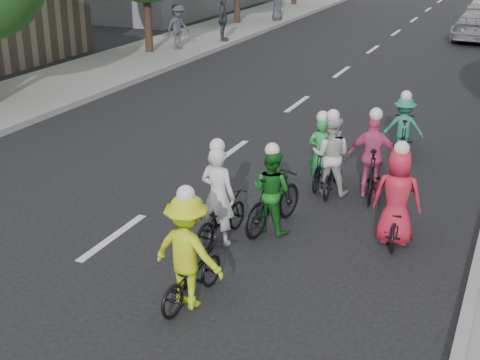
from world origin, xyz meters
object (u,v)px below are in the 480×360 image
Objects in this scene: cyclist_3 at (373,164)px; cyclist_5 at (322,161)px; cyclist_1 at (272,197)px; spectator_2 at (277,4)px; cyclist_0 at (220,209)px; spectator_1 at (223,19)px; spectator_0 at (178,27)px; cyclist_7 at (403,131)px; cyclist_4 at (397,206)px; cyclist_2 at (189,260)px; follow_car_lead at (479,25)px; cyclist_6 at (331,163)px.

cyclist_5 is at bearing -11.57° from cyclist_3.
cyclist_1 is 25.89m from spectator_2.
spectator_2 reaches higher than cyclist_0.
cyclist_3 is 24.24m from spectator_2.
spectator_2 is (-0.09, 7.10, -0.06)m from spectator_1.
spectator_0 reaches higher than spectator_2.
spectator_0 is (-11.20, 9.51, 0.47)m from cyclist_7.
cyclist_7 is at bearing -86.40° from cyclist_4.
cyclist_5 is at bearing -83.21° from cyclist_1.
cyclist_4 is at bearing -150.81° from cyclist_0.
cyclist_2 is 5.37m from cyclist_3.
cyclist_3 reaches higher than cyclist_5.
cyclist_0 is 26.45m from spectator_2.
cyclist_7 is at bearing -101.79° from cyclist_3.
spectator_2 is at bearing -66.17° from cyclist_0.
spectator_1 is at bearing 1.56° from spectator_0.
cyclist_1 is 5.21m from cyclist_7.
follow_car_lead is at bearing -112.83° from spectator_2.
cyclist_6 is 1.08× the size of cyclist_7.
spectator_0 reaches higher than cyclist_1.
cyclist_7 is at bearing -95.28° from cyclist_2.
spectator_0 is at bearing -55.00° from cyclist_2.
cyclist_1 is 1.04× the size of cyclist_6.
cyclist_5 reaches higher than cyclist_7.
cyclist_6 is at bearing 137.72° from cyclist_5.
cyclist_5 is at bearing -172.65° from spectator_2.
cyclist_5 is at bearing -88.25° from cyclist_2.
cyclist_0 is 1.01× the size of spectator_1.
cyclist_7 is (1.18, 2.67, 0.04)m from cyclist_5.
cyclist_6 is at bearing -162.19° from spectator_1.
spectator_0 is (-10.02, 12.18, 0.51)m from cyclist_5.
spectator_1 reaches higher than spectator_2.
cyclist_2 is 4.00m from cyclist_4.
cyclist_3 is at bearing -118.00° from spectator_0.
spectator_2 is at bearing -72.20° from cyclist_6.
spectator_1 is at bearing 33.86° from follow_car_lead.
cyclist_0 reaches higher than cyclist_2.
cyclist_0 is at bearing 18.10° from cyclist_4.
cyclist_6 is (-0.81, -0.18, -0.04)m from cyclist_3.
spectator_2 reaches higher than follow_car_lead.
cyclist_6 is 20.80m from follow_car_lead.
cyclist_6 is 0.38× the size of follow_car_lead.
cyclist_2 is 1.06× the size of spectator_2.
cyclist_2 reaches higher than cyclist_7.
cyclist_4 is at bearing -160.76° from spectator_1.
follow_car_lead is 2.64× the size of spectator_2.
cyclist_0 is at bearing -129.44° from spectator_0.
cyclist_2 is at bearing -177.43° from spectator_2.
cyclist_4 is 2.75m from cyclist_5.
cyclist_7 is at bearing -103.83° from cyclist_0.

